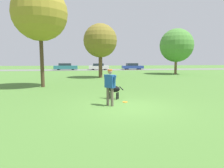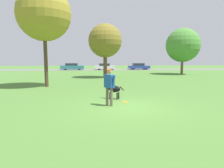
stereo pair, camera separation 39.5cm
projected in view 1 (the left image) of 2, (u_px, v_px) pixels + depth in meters
The scene contains 11 objects.
ground_plane at pixel (127, 107), 8.86m from camera, with size 120.00×120.00×0.00m, color #4C7A33.
far_road_strip at pixel (96, 70), 40.62m from camera, with size 120.00×6.00×0.01m.
person at pixel (110, 84), 8.99m from camera, with size 0.55×0.62×1.66m.
dog at pixel (113, 89), 10.63m from camera, with size 0.98×0.70×0.74m.
frisbee at pixel (125, 102), 9.86m from camera, with size 0.26×0.26×0.02m.
tree_near_left at pixel (40, 13), 14.61m from camera, with size 4.02×4.02×7.48m.
tree_mid_center at pixel (100, 41), 22.68m from camera, with size 3.82×3.82×6.13m.
tree_far_right at pixel (176, 45), 28.31m from camera, with size 4.71×4.71×6.43m.
parked_car_teal at pixel (66, 67), 39.63m from camera, with size 4.66×1.96×1.34m.
parked_car_white at pixel (99, 67), 40.29m from camera, with size 4.07×1.92×1.29m.
parked_car_blue at pixel (132, 66), 41.65m from camera, with size 4.41×1.92×1.32m.
Camera 1 is at (-1.74, -8.51, 2.10)m, focal length 32.00 mm.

